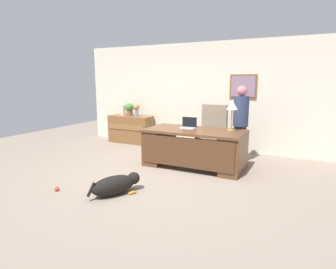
% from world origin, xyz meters
% --- Properties ---
extents(ground_plane, '(12.00, 12.00, 0.00)m').
position_xyz_m(ground_plane, '(0.00, 0.00, 0.00)').
color(ground_plane, gray).
extents(back_wall, '(7.00, 0.16, 2.70)m').
position_xyz_m(back_wall, '(0.01, 2.60, 1.35)').
color(back_wall, beige).
rests_on(back_wall, ground_plane).
extents(desk, '(1.99, 1.00, 0.77)m').
position_xyz_m(desk, '(0.43, 0.88, 0.42)').
color(desk, brown).
rests_on(desk, ground_plane).
extents(credenza, '(1.26, 0.50, 0.77)m').
position_xyz_m(credenza, '(-2.04, 2.25, 0.39)').
color(credenza, brown).
rests_on(credenza, ground_plane).
extents(armchair, '(0.60, 0.59, 1.20)m').
position_xyz_m(armchair, '(0.50, 1.85, 0.52)').
color(armchair, gray).
rests_on(armchair, ground_plane).
extents(person_standing, '(0.32, 0.32, 1.65)m').
position_xyz_m(person_standing, '(1.18, 1.67, 0.85)').
color(person_standing, '#262323').
rests_on(person_standing, ground_plane).
extents(dog_lying, '(0.59, 0.83, 0.30)m').
position_xyz_m(dog_lying, '(-0.13, -1.01, 0.15)').
color(dog_lying, black).
rests_on(dog_lying, ground_plane).
extents(laptop, '(0.32, 0.22, 0.22)m').
position_xyz_m(laptop, '(0.24, 1.03, 0.83)').
color(laptop, '#B2B5BA').
rests_on(laptop, desk).
extents(desk_lamp, '(0.22, 0.22, 0.61)m').
position_xyz_m(desk_lamp, '(1.12, 1.11, 1.25)').
color(desk_lamp, '#9E8447').
rests_on(desk_lamp, desk).
extents(vase_with_flowers, '(0.17, 0.17, 0.34)m').
position_xyz_m(vase_with_flowers, '(-1.84, 2.25, 0.98)').
color(vase_with_flowers, '#808DB0').
rests_on(vase_with_flowers, credenza).
extents(vase_empty, '(0.13, 0.13, 0.30)m').
position_xyz_m(vase_empty, '(-2.29, 2.25, 0.92)').
color(vase_empty, silver).
rests_on(vase_empty, credenza).
extents(potted_plant, '(0.24, 0.24, 0.36)m').
position_xyz_m(potted_plant, '(-2.07, 2.25, 0.97)').
color(potted_plant, brown).
rests_on(potted_plant, credenza).
extents(dog_toy_ball, '(0.08, 0.08, 0.08)m').
position_xyz_m(dog_toy_ball, '(-1.06, -1.34, 0.04)').
color(dog_toy_ball, '#E53F33').
rests_on(dog_toy_ball, ground_plane).
extents(dog_toy_bone, '(0.10, 0.16, 0.05)m').
position_xyz_m(dog_toy_bone, '(0.10, -0.90, 0.03)').
color(dog_toy_bone, orange).
rests_on(dog_toy_bone, ground_plane).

